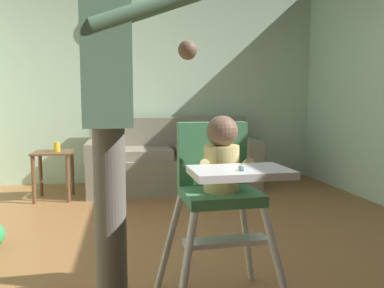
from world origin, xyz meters
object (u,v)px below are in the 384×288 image
(side_table, at_px, (53,164))
(sippy_cup, at_px, (57,147))
(adult_standing, at_px, (109,114))
(high_chair, at_px, (220,177))
(couch, at_px, (173,161))
(wall_clock, at_px, (93,29))

(side_table, distance_m, sippy_cup, 0.19)
(adult_standing, bearing_deg, sippy_cup, 102.49)
(high_chair, bearing_deg, couch, 175.74)
(couch, relative_size, sippy_cup, 19.99)
(couch, relative_size, high_chair, 2.03)
(adult_standing, height_order, sippy_cup, adult_standing)
(high_chair, relative_size, sippy_cup, 9.84)
(side_table, bearing_deg, high_chair, -63.68)
(high_chair, distance_m, adult_standing, 0.60)
(sippy_cup, xyz_separation_m, wall_clock, (0.35, 0.78, 1.40))
(adult_standing, bearing_deg, side_table, 103.42)
(sippy_cup, relative_size, wall_clock, 0.31)
(couch, xyz_separation_m, high_chair, (-0.13, -2.76, 0.35))
(adult_standing, distance_m, sippy_cup, 2.60)
(couch, xyz_separation_m, side_table, (-1.34, -0.30, 0.05))
(sippy_cup, bearing_deg, adult_standing, -75.18)
(adult_standing, xyz_separation_m, wall_clock, (-0.31, 3.26, 0.98))
(wall_clock, bearing_deg, adult_standing, -84.61)
(high_chair, height_order, wall_clock, wall_clock)
(adult_standing, relative_size, sippy_cup, 17.39)
(sippy_cup, bearing_deg, high_chair, -64.49)
(wall_clock, bearing_deg, couch, -26.64)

